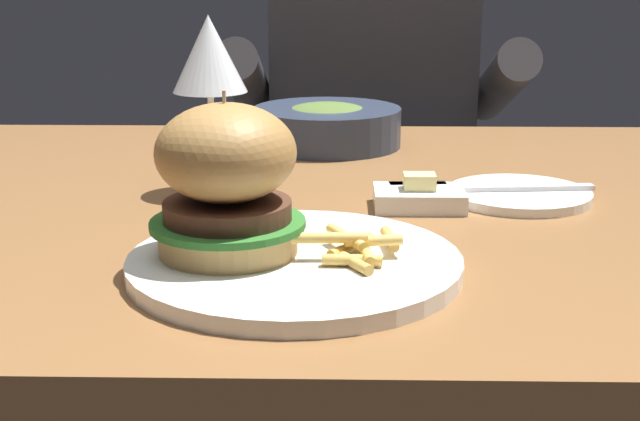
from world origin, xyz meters
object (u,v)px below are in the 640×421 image
at_px(table_knife, 473,188).
at_px(butter_dish, 419,197).
at_px(main_plate, 295,264).
at_px(bread_plate, 519,195).
at_px(burger_sandwich, 227,179).
at_px(soup_bowl, 327,125).
at_px(diner_person, 370,192).
at_px(wine_glass, 209,59).

xyz_separation_m(table_knife, butter_dish, (-0.06, -0.03, -0.00)).
bearing_deg(main_plate, bread_plate, 45.65).
height_order(burger_sandwich, soup_bowl, burger_sandwich).
height_order(soup_bowl, diner_person, diner_person).
xyz_separation_m(bread_plate, diner_person, (-0.13, 0.70, -0.18)).
distance_m(soup_bowl, diner_person, 0.48).
relative_size(main_plate, burger_sandwich, 2.05).
xyz_separation_m(burger_sandwich, table_knife, (0.23, 0.22, -0.06)).
distance_m(wine_glass, butter_dish, 0.26).
height_order(butter_dish, soup_bowl, soup_bowl).
bearing_deg(burger_sandwich, main_plate, -7.83).
relative_size(bread_plate, soup_bowl, 0.75).
bearing_deg(butter_dish, burger_sandwich, -132.41).
relative_size(main_plate, wine_glass, 1.43).
relative_size(main_plate, bread_plate, 1.80).
relative_size(main_plate, butter_dish, 2.97).
xyz_separation_m(main_plate, butter_dish, (0.12, 0.20, 0.00)).
bearing_deg(wine_glass, bread_plate, -4.50).
bearing_deg(diner_person, bread_plate, -79.28).
distance_m(burger_sandwich, butter_dish, 0.26).
xyz_separation_m(main_plate, diner_person, (0.09, 0.94, -0.18)).
xyz_separation_m(burger_sandwich, butter_dish, (0.17, 0.19, -0.06)).
height_order(wine_glass, bread_plate, wine_glass).
distance_m(bread_plate, butter_dish, 0.12).
relative_size(bread_plate, butter_dish, 1.65).
xyz_separation_m(bread_plate, butter_dish, (-0.11, -0.04, 0.01)).
bearing_deg(soup_bowl, bread_plate, -53.17).
bearing_deg(bread_plate, table_knife, -175.16).
bearing_deg(butter_dish, main_plate, -120.96).
xyz_separation_m(table_knife, diner_person, (-0.08, 0.71, -0.19)).
height_order(main_plate, butter_dish, butter_dish).
bearing_deg(burger_sandwich, table_knife, 43.61).
distance_m(burger_sandwich, bread_plate, 0.37).
bearing_deg(bread_plate, wine_glass, 175.50).
xyz_separation_m(wine_glass, butter_dish, (0.22, -0.06, -0.13)).
relative_size(table_knife, butter_dish, 2.38).
xyz_separation_m(burger_sandwich, soup_bowl, (0.07, 0.50, -0.05)).
bearing_deg(diner_person, soup_bowl, -100.06).
xyz_separation_m(burger_sandwich, bread_plate, (0.28, 0.23, -0.07)).
bearing_deg(main_plate, burger_sandwich, 172.17).
height_order(wine_glass, table_knife, wine_glass).
xyz_separation_m(wine_glass, bread_plate, (0.33, -0.03, -0.14)).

